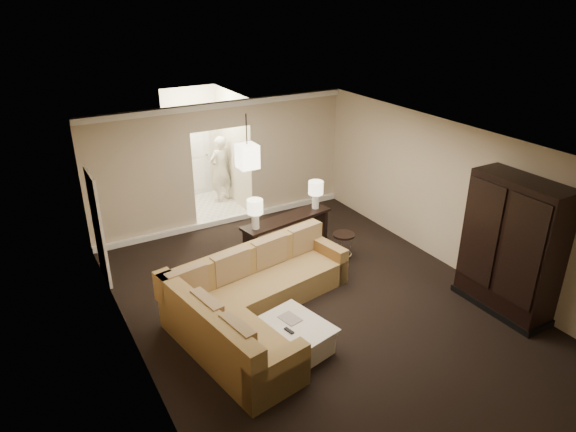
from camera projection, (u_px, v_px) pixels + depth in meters
ground at (319, 306)px, 8.81m from camera, size 8.00×8.00×0.00m
wall_back at (223, 164)px, 11.40m from camera, size 6.00×0.04×2.80m
wall_front at (543, 389)px, 5.08m from camera, size 6.00×0.04×2.80m
wall_left at (134, 283)px, 6.88m from camera, size 0.04×8.00×2.80m
wall_right at (455, 198)px, 9.60m from camera, size 0.04×8.00×2.80m
ceiling at (324, 150)px, 7.66m from camera, size 6.00×8.00×0.02m
crown_molding at (220, 105)px, 10.81m from camera, size 6.00×0.10×0.12m
baseboard at (227, 220)px, 11.91m from camera, size 6.00×0.10×0.12m
side_door at (98, 228)px, 9.25m from camera, size 0.05×0.90×2.10m
foyer at (201, 153)px, 12.50m from camera, size 1.44×2.02×2.80m
sectional_sofa at (254, 301)px, 8.28m from camera, size 3.43×3.05×0.99m
coffee_table at (289, 340)px, 7.64m from camera, size 1.29×1.29×0.46m
console_table at (287, 232)px, 10.43m from camera, size 2.05×0.78×0.78m
armoire at (511, 249)px, 8.35m from camera, size 0.69×1.62×2.33m
drink_table at (343, 241)px, 10.21m from camera, size 0.44×0.44×0.55m
table_lamp_left at (255, 209)px, 9.69m from camera, size 0.31×0.31×0.59m
table_lamp_right at (316, 190)px, 10.59m from camera, size 0.31×0.31×0.59m
pendant_light at (247, 156)px, 10.15m from camera, size 0.38×0.38×1.09m
person at (220, 165)px, 12.79m from camera, size 0.75×0.58×1.87m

